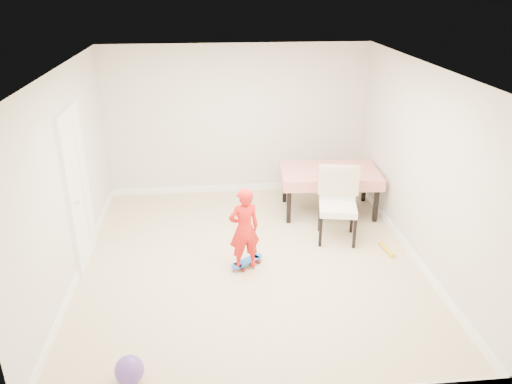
{
  "coord_description": "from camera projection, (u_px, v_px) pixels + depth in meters",
  "views": [
    {
      "loc": [
        -0.5,
        -5.85,
        3.57
      ],
      "look_at": [
        0.1,
        0.2,
        0.95
      ],
      "focal_mm": 35.0,
      "sensor_mm": 36.0,
      "label": 1
    }
  ],
  "objects": [
    {
      "name": "ceiling",
      "position": [
        249.0,
        70.0,
        5.78
      ],
      "size": [
        4.5,
        5.0,
        0.04
      ],
      "primitive_type": "cube",
      "color": "white",
      "rests_on": "wall_back"
    },
    {
      "name": "door",
      "position": [
        78.0,
        191.0,
        6.47
      ],
      "size": [
        0.11,
        0.94,
        2.11
      ],
      "primitive_type": "cube",
      "color": "white",
      "rests_on": "ground"
    },
    {
      "name": "skateboard",
      "position": [
        247.0,
        263.0,
        6.71
      ],
      "size": [
        0.53,
        0.48,
        0.08
      ],
      "primitive_type": null,
      "rotation": [
        0.0,
        0.0,
        0.68
      ],
      "color": "blue",
      "rests_on": "ground"
    },
    {
      "name": "wall_back",
      "position": [
        237.0,
        121.0,
        8.56
      ],
      "size": [
        4.5,
        0.04,
        2.6
      ],
      "primitive_type": "cube",
      "color": "beige",
      "rests_on": "ground"
    },
    {
      "name": "baseboard_left",
      "position": [
        81.0,
        267.0,
        6.58
      ],
      "size": [
        0.02,
        5.0,
        0.12
      ],
      "primitive_type": "cube",
      "color": "white",
      "rests_on": "ground"
    },
    {
      "name": "dining_chair",
      "position": [
        338.0,
        206.0,
        7.19
      ],
      "size": [
        0.7,
        0.76,
        1.07
      ],
      "primitive_type": null,
      "rotation": [
        0.0,
        0.0,
        -0.19
      ],
      "color": "white",
      "rests_on": "ground"
    },
    {
      "name": "wall_front",
      "position": [
        276.0,
        283.0,
        4.02
      ],
      "size": [
        4.5,
        0.04,
        2.6
      ],
      "primitive_type": "cube",
      "color": "beige",
      "rests_on": "ground"
    },
    {
      "name": "balloon",
      "position": [
        129.0,
        370.0,
        4.74
      ],
      "size": [
        0.28,
        0.28,
        0.28
      ],
      "primitive_type": "sphere",
      "color": "#6244A4",
      "rests_on": "ground"
    },
    {
      "name": "baseboard_right",
      "position": [
        409.0,
        250.0,
        6.98
      ],
      "size": [
        0.02,
        5.0,
        0.12
      ],
      "primitive_type": "cube",
      "color": "white",
      "rests_on": "ground"
    },
    {
      "name": "baseboard_back",
      "position": [
        238.0,
        188.0,
        9.06
      ],
      "size": [
        4.5,
        0.02,
        0.12
      ],
      "primitive_type": "cube",
      "color": "white",
      "rests_on": "ground"
    },
    {
      "name": "ground",
      "position": [
        250.0,
        262.0,
        6.81
      ],
      "size": [
        5.0,
        5.0,
        0.0
      ],
      "primitive_type": "plane",
      "color": "#C9B48B",
      "rests_on": "ground"
    },
    {
      "name": "child",
      "position": [
        244.0,
        231.0,
        6.42
      ],
      "size": [
        0.47,
        0.36,
        1.13
      ],
      "primitive_type": "imported",
      "rotation": [
        0.0,
        0.0,
        3.39
      ],
      "color": "red",
      "rests_on": "ground"
    },
    {
      "name": "foam_toy",
      "position": [
        387.0,
        249.0,
        7.06
      ],
      "size": [
        0.11,
        0.4,
        0.06
      ],
      "primitive_type": "cylinder",
      "rotation": [
        1.57,
        0.0,
        0.13
      ],
      "color": "gold",
      "rests_on": "ground"
    },
    {
      "name": "wall_right",
      "position": [
        420.0,
        167.0,
        6.49
      ],
      "size": [
        0.04,
        5.0,
        2.6
      ],
      "primitive_type": "cube",
      "color": "beige",
      "rests_on": "ground"
    },
    {
      "name": "dining_table",
      "position": [
        329.0,
        191.0,
        8.15
      ],
      "size": [
        1.62,
        1.09,
        0.73
      ],
      "primitive_type": null,
      "rotation": [
        0.0,
        0.0,
        -0.07
      ],
      "color": "#AF090B",
      "rests_on": "ground"
    },
    {
      "name": "wall_left",
      "position": [
        68.0,
        180.0,
        6.09
      ],
      "size": [
        0.04,
        5.0,
        2.6
      ],
      "primitive_type": "cube",
      "color": "beige",
      "rests_on": "ground"
    }
  ]
}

